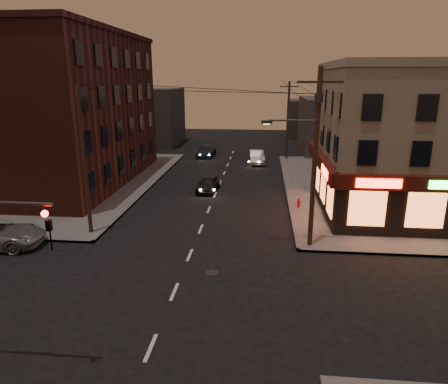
# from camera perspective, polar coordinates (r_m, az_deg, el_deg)

# --- Properties ---
(ground) EXTENTS (120.00, 120.00, 0.00)m
(ground) POSITION_cam_1_polar(r_m,az_deg,el_deg) (19.24, -7.12, -13.97)
(ground) COLOR black
(ground) RESTS_ON ground
(sidewalk_ne) EXTENTS (24.00, 28.00, 0.15)m
(sidewalk_ne) POSITION_cam_1_polar(r_m,az_deg,el_deg) (39.10, 26.51, 0.27)
(sidewalk_ne) COLOR #514F4C
(sidewalk_ne) RESTS_ON ground
(sidewalk_nw) EXTENTS (24.00, 28.00, 0.15)m
(sidewalk_nw) POSITION_cam_1_polar(r_m,az_deg,el_deg) (42.55, -25.60, 1.56)
(sidewalk_nw) COLOR #514F4C
(sidewalk_nw) RESTS_ON ground
(pizza_building) EXTENTS (15.85, 12.85, 10.50)m
(pizza_building) POSITION_cam_1_polar(r_m,az_deg,el_deg) (32.26, 27.61, 6.71)
(pizza_building) COLOR gray
(pizza_building) RESTS_ON sidewalk_ne
(brick_apartment) EXTENTS (12.00, 20.00, 13.00)m
(brick_apartment) POSITION_cam_1_polar(r_m,az_deg,el_deg) (39.84, -22.36, 10.68)
(brick_apartment) COLOR #4B1F18
(brick_apartment) RESTS_ON sidewalk_nw
(bg_building_ne_a) EXTENTS (10.00, 12.00, 7.00)m
(bg_building_ne_a) POSITION_cam_1_polar(r_m,az_deg,el_deg) (55.47, 16.25, 9.16)
(bg_building_ne_a) COLOR #3F3D3A
(bg_building_ne_a) RESTS_ON ground
(bg_building_nw) EXTENTS (9.00, 10.00, 8.00)m
(bg_building_nw) POSITION_cam_1_polar(r_m,az_deg,el_deg) (60.87, -10.75, 10.55)
(bg_building_nw) COLOR #3F3D3A
(bg_building_nw) RESTS_ON ground
(bg_building_ne_b) EXTENTS (8.00, 8.00, 6.00)m
(bg_building_ne_b) POSITION_cam_1_polar(r_m,az_deg,el_deg) (69.00, 12.50, 10.24)
(bg_building_ne_b) COLOR #3F3D3A
(bg_building_ne_b) RESTS_ON ground
(utility_pole_main) EXTENTS (4.20, 0.44, 10.00)m
(utility_pole_main) POSITION_cam_1_polar(r_m,az_deg,el_deg) (22.51, 12.65, 5.89)
(utility_pole_main) COLOR #382619
(utility_pole_main) RESTS_ON sidewalk_ne
(utility_pole_far) EXTENTS (0.26, 0.26, 9.00)m
(utility_pole_far) POSITION_cam_1_polar(r_m,az_deg,el_deg) (48.54, 9.11, 10.05)
(utility_pole_far) COLOR #382619
(utility_pole_far) RESTS_ON sidewalk_ne
(utility_pole_west) EXTENTS (0.24, 0.24, 9.00)m
(utility_pole_west) POSITION_cam_1_polar(r_m,az_deg,el_deg) (25.59, -19.33, 4.04)
(utility_pole_west) COLOR #382619
(utility_pole_west) RESTS_ON sidewalk_nw
(sedan_near) EXTENTS (1.94, 4.03, 1.33)m
(sedan_near) POSITION_cam_1_polar(r_m,az_deg,el_deg) (34.74, -2.28, 1.18)
(sedan_near) COLOR black
(sedan_near) RESTS_ON ground
(sedan_mid) EXTENTS (2.05, 4.69, 1.50)m
(sedan_mid) POSITION_cam_1_polar(r_m,az_deg,el_deg) (46.31, 4.66, 5.03)
(sedan_mid) COLOR gray
(sedan_mid) RESTS_ON ground
(sedan_far) EXTENTS (2.20, 4.91, 1.40)m
(sedan_far) POSITION_cam_1_polar(r_m,az_deg,el_deg) (50.27, -2.54, 5.89)
(sedan_far) COLOR #1B2137
(sedan_far) RESTS_ON ground
(fire_hydrant) EXTENTS (0.32, 0.32, 0.71)m
(fire_hydrant) POSITION_cam_1_polar(r_m,az_deg,el_deg) (30.49, 10.64, -1.48)
(fire_hydrant) COLOR maroon
(fire_hydrant) RESTS_ON sidewalk_ne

